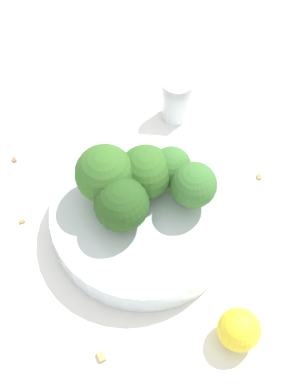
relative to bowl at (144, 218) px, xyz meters
The scene contains 14 objects.
ground_plane 0.02m from the bowl, ahead, with size 3.00×3.00×0.00m, color white.
bowl is the anchor object (origin of this frame).
broccoli_floret_0 0.07m from the bowl, 143.35° to the left, with size 0.06×0.06×0.07m.
broccoli_floret_1 0.05m from the bowl, 161.76° to the right, with size 0.05×0.05×0.06m.
broccoli_floret_2 0.06m from the bowl, 39.28° to the left, with size 0.04×0.04×0.05m.
broccoli_floret_3 0.05m from the bowl, 75.44° to the left, with size 0.06×0.06×0.06m.
broccoli_floret_4 0.07m from the bowl, ahead, with size 0.05×0.05×0.06m.
pepper_shaker 0.16m from the bowl, 65.33° to the left, with size 0.04×0.04×0.06m.
lemon_wedge 0.15m from the bowl, 64.59° to the right, with size 0.04×0.04×0.04m, color yellow.
almond_crumb_0 0.15m from the bowl, 14.66° to the left, with size 0.01×0.00×0.01m, color #AD7F4C.
almond_crumb_1 0.17m from the bowl, 139.42° to the left, with size 0.01×0.00×0.01m, color olive.
almond_crumb_2 0.15m from the bowl, 116.70° to the right, with size 0.01×0.01×0.01m, color tan.
almond_crumb_3 0.12m from the bowl, 72.39° to the left, with size 0.01×0.00×0.01m, color #AD7F4C.
almond_crumb_4 0.13m from the bowl, 167.17° to the left, with size 0.01×0.00×0.01m, color #AD7F4C.
Camera 1 is at (-0.05, -0.27, 0.51)m, focal length 50.00 mm.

